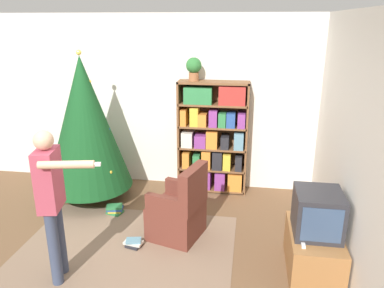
% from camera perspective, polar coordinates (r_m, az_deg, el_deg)
% --- Properties ---
extents(ground_plane, '(14.00, 14.00, 0.00)m').
position_cam_1_polar(ground_plane, '(4.35, -10.20, -16.86)').
color(ground_plane, brown).
extents(wall_back, '(8.00, 0.10, 2.60)m').
position_cam_1_polar(wall_back, '(5.78, -4.03, 6.38)').
color(wall_back, silver).
rests_on(wall_back, ground_plane).
extents(wall_right, '(0.10, 8.00, 2.60)m').
position_cam_1_polar(wall_right, '(3.70, 24.80, -2.17)').
color(wall_right, silver).
rests_on(wall_right, ground_plane).
extents(area_rug, '(2.43, 2.02, 0.01)m').
position_cam_1_polar(area_rug, '(4.43, -10.34, -16.13)').
color(area_rug, '#7F6651').
rests_on(area_rug, ground_plane).
extents(bookshelf, '(1.02, 0.31, 1.67)m').
position_cam_1_polar(bookshelf, '(5.55, 3.27, 0.90)').
color(bookshelf, brown).
rests_on(bookshelf, ground_plane).
extents(tv_stand, '(0.51, 0.85, 0.45)m').
position_cam_1_polar(tv_stand, '(4.20, 17.96, -15.30)').
color(tv_stand, '#996638').
rests_on(tv_stand, ground_plane).
extents(television, '(0.45, 0.50, 0.45)m').
position_cam_1_polar(television, '(3.98, 18.60, -9.92)').
color(television, '#28282D').
rests_on(television, tv_stand).
extents(game_remote, '(0.04, 0.12, 0.02)m').
position_cam_1_polar(game_remote, '(3.84, 16.56, -14.42)').
color(game_remote, white).
rests_on(game_remote, tv_stand).
extents(christmas_tree, '(1.21, 1.21, 2.13)m').
position_cam_1_polar(christmas_tree, '(5.36, -15.95, 2.99)').
color(christmas_tree, '#4C3323').
rests_on(christmas_tree, ground_plane).
extents(armchair, '(0.70, 0.70, 0.92)m').
position_cam_1_polar(armchair, '(4.52, -1.98, -10.34)').
color(armchair, brown).
rests_on(armchair, ground_plane).
extents(standing_person, '(0.69, 0.46, 1.55)m').
position_cam_1_polar(standing_person, '(3.80, -20.60, -7.35)').
color(standing_person, '#38425B').
rests_on(standing_person, ground_plane).
extents(potted_plant, '(0.22, 0.22, 0.33)m').
position_cam_1_polar(potted_plant, '(5.38, 0.26, 11.60)').
color(potted_plant, '#935B38').
rests_on(potted_plant, bookshelf).
extents(book_pile_near_tree, '(0.24, 0.21, 0.11)m').
position_cam_1_polar(book_pile_near_tree, '(5.24, -11.68, -9.73)').
color(book_pile_near_tree, '#2D7A42').
rests_on(book_pile_near_tree, ground_plane).
extents(book_pile_by_chair, '(0.23, 0.19, 0.09)m').
position_cam_1_polar(book_pile_by_chair, '(4.52, -8.86, -14.67)').
color(book_pile_by_chair, '#232328').
rests_on(book_pile_by_chair, ground_plane).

